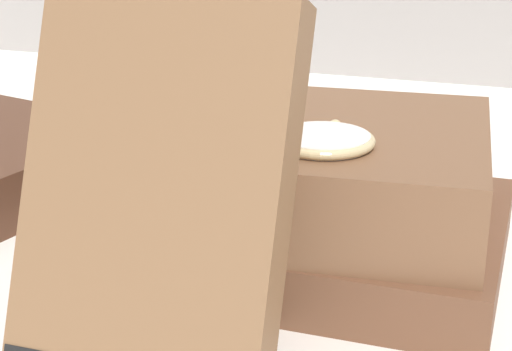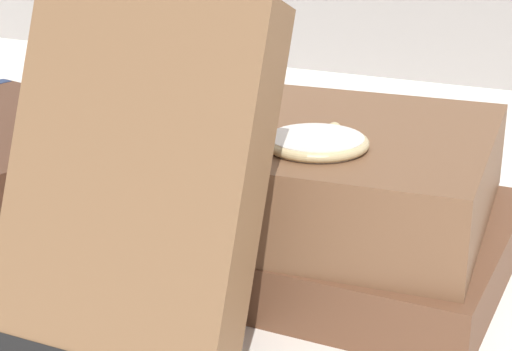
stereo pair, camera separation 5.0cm
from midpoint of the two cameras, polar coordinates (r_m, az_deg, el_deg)
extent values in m
plane|color=white|center=(0.48, -3.22, -6.24)|extent=(3.00, 3.00, 0.00)
cube|color=brown|center=(0.49, -0.11, -3.77)|extent=(0.23, 0.17, 0.03)
cube|color=navy|center=(0.53, -11.16, -2.17)|extent=(0.01, 0.16, 0.03)
cube|color=brown|center=(0.47, -0.93, 0.70)|extent=(0.23, 0.18, 0.05)
cube|color=navy|center=(0.51, -12.07, 1.59)|extent=(0.02, 0.16, 0.05)
cube|color=brown|center=(0.36, -10.59, -1.17)|extent=(0.11, 0.09, 0.16)
cylinder|color=silver|center=(0.42, 1.12, 2.31)|extent=(0.05, 0.05, 0.01)
torus|color=tan|center=(0.42, 1.12, 2.31)|extent=(0.05, 0.05, 0.01)
sphere|color=tan|center=(0.45, 2.10, 3.26)|extent=(0.01, 0.01, 0.01)
torus|color=black|center=(0.65, -7.42, 1.00)|extent=(0.05, 0.05, 0.00)
torus|color=black|center=(0.63, -2.38, 0.54)|extent=(0.05, 0.05, 0.00)
cylinder|color=black|center=(0.64, -4.94, 0.77)|extent=(0.02, 0.00, 0.00)
camera|label=1|loc=(0.03, -93.13, -1.14)|focal=60.00mm
camera|label=2|loc=(0.03, 86.87, 1.14)|focal=60.00mm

